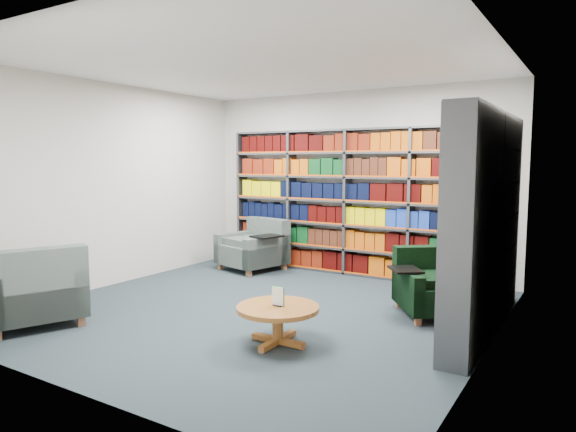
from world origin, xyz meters
The scene contains 7 objects.
room_shell centered at (0.00, 0.00, 1.40)m, with size 5.02×5.02×2.82m.
bookshelf_back centered at (0.00, 2.34, 1.10)m, with size 4.00×0.28×2.20m.
bookshelf_right centered at (2.34, 0.60, 1.10)m, with size 0.28×2.50×2.20m.
chair_teal_left centered at (-1.39, 1.88, 0.32)m, with size 1.15×1.08×0.80m.
chair_green_right centered at (1.75, 0.94, 0.30)m, with size 1.13×1.13×0.74m.
chair_teal_front centered at (-1.72, -1.71, 0.35)m, with size 1.23×1.26×0.86m.
coffee_table centered at (0.77, -0.84, 0.29)m, with size 0.78×0.78×0.55m.
Camera 1 is at (3.33, -4.80, 1.72)m, focal length 32.00 mm.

